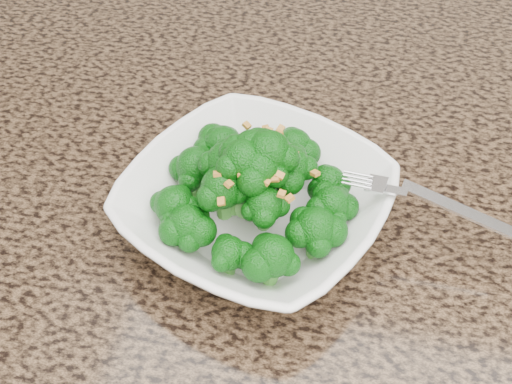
# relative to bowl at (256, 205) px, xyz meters

# --- Properties ---
(cabinet) EXTENTS (1.55, 0.95, 0.87)m
(cabinet) POSITION_rel_bowl_xyz_m (0.13, 0.12, -0.50)
(cabinet) COLOR #362316
(cabinet) RESTS_ON ground
(granite_counter) EXTENTS (1.64, 1.04, 0.03)m
(granite_counter) POSITION_rel_bowl_xyz_m (0.13, 0.12, -0.05)
(granite_counter) COLOR brown
(granite_counter) RESTS_ON cabinet
(bowl) EXTENTS (0.33, 0.33, 0.06)m
(bowl) POSITION_rel_bowl_xyz_m (0.00, 0.00, 0.00)
(bowl) COLOR white
(bowl) RESTS_ON granite_counter
(broccoli_pile) EXTENTS (0.22, 0.22, 0.07)m
(broccoli_pile) POSITION_rel_bowl_xyz_m (0.00, 0.00, 0.07)
(broccoli_pile) COLOR #09550A
(broccoli_pile) RESTS_ON bowl
(garlic_topping) EXTENTS (0.13, 0.13, 0.01)m
(garlic_topping) POSITION_rel_bowl_xyz_m (0.00, 0.00, 0.11)
(garlic_topping) COLOR #C88930
(garlic_topping) RESTS_ON broccoli_pile
(fork) EXTENTS (0.19, 0.06, 0.01)m
(fork) POSITION_rel_bowl_xyz_m (0.14, 0.01, 0.04)
(fork) COLOR silver
(fork) RESTS_ON bowl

